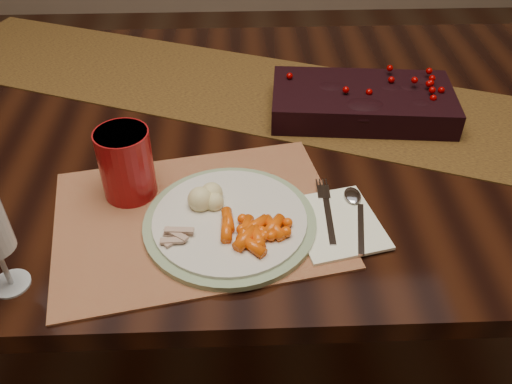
{
  "coord_description": "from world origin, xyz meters",
  "views": [
    {
      "loc": [
        0.0,
        -0.94,
        1.37
      ],
      "look_at": [
        0.03,
        -0.27,
        0.8
      ],
      "focal_mm": 38.0,
      "sensor_mm": 36.0,
      "label": 1
    }
  ],
  "objects_px": {
    "dinner_plate": "(230,222)",
    "red_cup": "(126,163)",
    "placemat_main": "(197,217)",
    "napkin": "(336,223)",
    "dining_table": "(241,252)",
    "turkey_shreds": "(174,237)",
    "mashed_potatoes": "(214,187)",
    "centerpiece": "(363,98)",
    "baby_carrots": "(249,234)"
  },
  "relations": [
    {
      "from": "baby_carrots",
      "to": "red_cup",
      "type": "relative_size",
      "value": 0.79
    },
    {
      "from": "dinner_plate",
      "to": "napkin",
      "type": "relative_size",
      "value": 1.8
    },
    {
      "from": "placemat_main",
      "to": "turkey_shreds",
      "type": "bearing_deg",
      "value": -125.28
    },
    {
      "from": "baby_carrots",
      "to": "mashed_potatoes",
      "type": "xyz_separation_m",
      "value": [
        -0.06,
        0.1,
        0.02
      ]
    },
    {
      "from": "dining_table",
      "to": "turkey_shreds",
      "type": "relative_size",
      "value": 28.21
    },
    {
      "from": "centerpiece",
      "to": "napkin",
      "type": "xyz_separation_m",
      "value": [
        -0.1,
        -0.34,
        -0.03
      ]
    },
    {
      "from": "baby_carrots",
      "to": "placemat_main",
      "type": "bearing_deg",
      "value": 140.93
    },
    {
      "from": "centerpiece",
      "to": "turkey_shreds",
      "type": "xyz_separation_m",
      "value": [
        -0.37,
        -0.38,
        -0.01
      ]
    },
    {
      "from": "baby_carrots",
      "to": "red_cup",
      "type": "bearing_deg",
      "value": 145.81
    },
    {
      "from": "centerpiece",
      "to": "placemat_main",
      "type": "height_order",
      "value": "centerpiece"
    },
    {
      "from": "dinner_plate",
      "to": "turkey_shreds",
      "type": "distance_m",
      "value": 0.1
    },
    {
      "from": "turkey_shreds",
      "to": "dining_table",
      "type": "bearing_deg",
      "value": 73.4
    },
    {
      "from": "baby_carrots",
      "to": "napkin",
      "type": "relative_size",
      "value": 0.63
    },
    {
      "from": "centerpiece",
      "to": "dinner_plate",
      "type": "height_order",
      "value": "centerpiece"
    },
    {
      "from": "placemat_main",
      "to": "centerpiece",
      "type": "bearing_deg",
      "value": 32.38
    },
    {
      "from": "turkey_shreds",
      "to": "centerpiece",
      "type": "bearing_deg",
      "value": 46.34
    },
    {
      "from": "mashed_potatoes",
      "to": "red_cup",
      "type": "bearing_deg",
      "value": 164.58
    },
    {
      "from": "dinner_plate",
      "to": "red_cup",
      "type": "bearing_deg",
      "value": 152.14
    },
    {
      "from": "mashed_potatoes",
      "to": "napkin",
      "type": "bearing_deg",
      "value": -15.4
    },
    {
      "from": "placemat_main",
      "to": "napkin",
      "type": "distance_m",
      "value": 0.23
    },
    {
      "from": "red_cup",
      "to": "placemat_main",
      "type": "bearing_deg",
      "value": -30.31
    },
    {
      "from": "placemat_main",
      "to": "dinner_plate",
      "type": "height_order",
      "value": "dinner_plate"
    },
    {
      "from": "placemat_main",
      "to": "mashed_potatoes",
      "type": "height_order",
      "value": "mashed_potatoes"
    },
    {
      "from": "dinner_plate",
      "to": "napkin",
      "type": "bearing_deg",
      "value": -1.44
    },
    {
      "from": "dinner_plate",
      "to": "red_cup",
      "type": "relative_size",
      "value": 2.26
    },
    {
      "from": "placemat_main",
      "to": "baby_carrots",
      "type": "xyz_separation_m",
      "value": [
        0.08,
        -0.07,
        0.03
      ]
    },
    {
      "from": "placemat_main",
      "to": "baby_carrots",
      "type": "bearing_deg",
      "value": -49.92
    },
    {
      "from": "mashed_potatoes",
      "to": "turkey_shreds",
      "type": "height_order",
      "value": "mashed_potatoes"
    },
    {
      "from": "dinner_plate",
      "to": "mashed_potatoes",
      "type": "relative_size",
      "value": 3.23
    },
    {
      "from": "dining_table",
      "to": "centerpiece",
      "type": "xyz_separation_m",
      "value": [
        0.26,
        0.04,
        0.42
      ]
    },
    {
      "from": "centerpiece",
      "to": "red_cup",
      "type": "xyz_separation_m",
      "value": [
        -0.45,
        -0.25,
        0.03
      ]
    },
    {
      "from": "placemat_main",
      "to": "dinner_plate",
      "type": "xyz_separation_m",
      "value": [
        0.06,
        -0.02,
        0.01
      ]
    },
    {
      "from": "placemat_main",
      "to": "red_cup",
      "type": "bearing_deg",
      "value": 138.84
    },
    {
      "from": "centerpiece",
      "to": "mashed_potatoes",
      "type": "bearing_deg",
      "value": -136.88
    },
    {
      "from": "dinner_plate",
      "to": "napkin",
      "type": "distance_m",
      "value": 0.18
    },
    {
      "from": "placemat_main",
      "to": "napkin",
      "type": "bearing_deg",
      "value": -17.51
    },
    {
      "from": "dining_table",
      "to": "napkin",
      "type": "distance_m",
      "value": 0.51
    },
    {
      "from": "centerpiece",
      "to": "dining_table",
      "type": "bearing_deg",
      "value": -171.4
    },
    {
      "from": "placemat_main",
      "to": "dinner_plate",
      "type": "relative_size",
      "value": 1.64
    },
    {
      "from": "turkey_shreds",
      "to": "red_cup",
      "type": "height_order",
      "value": "red_cup"
    },
    {
      "from": "placemat_main",
      "to": "dinner_plate",
      "type": "distance_m",
      "value": 0.06
    },
    {
      "from": "dining_table",
      "to": "centerpiece",
      "type": "distance_m",
      "value": 0.49
    },
    {
      "from": "mashed_potatoes",
      "to": "napkin",
      "type": "height_order",
      "value": "mashed_potatoes"
    },
    {
      "from": "red_cup",
      "to": "turkey_shreds",
      "type": "bearing_deg",
      "value": -57.7
    },
    {
      "from": "dinner_plate",
      "to": "red_cup",
      "type": "distance_m",
      "value": 0.2
    },
    {
      "from": "dining_table",
      "to": "napkin",
      "type": "bearing_deg",
      "value": -62.11
    },
    {
      "from": "dining_table",
      "to": "mashed_potatoes",
      "type": "distance_m",
      "value": 0.49
    },
    {
      "from": "centerpiece",
      "to": "red_cup",
      "type": "distance_m",
      "value": 0.52
    },
    {
      "from": "napkin",
      "to": "placemat_main",
      "type": "bearing_deg",
      "value": 160.38
    },
    {
      "from": "dinner_plate",
      "to": "mashed_potatoes",
      "type": "xyz_separation_m",
      "value": [
        -0.03,
        0.05,
        0.03
      ]
    }
  ]
}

